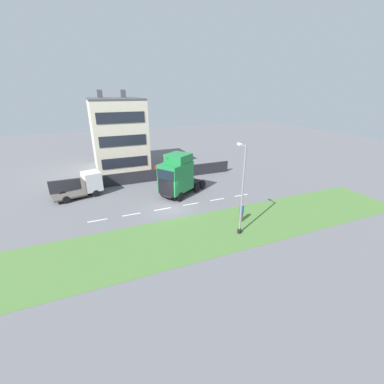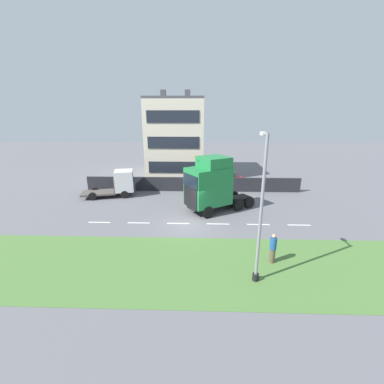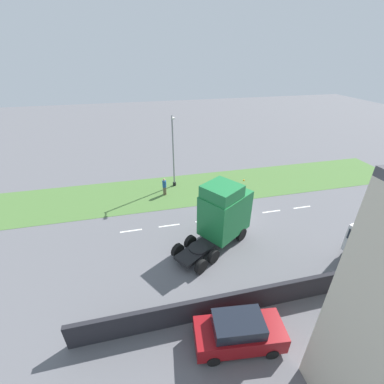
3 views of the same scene
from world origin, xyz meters
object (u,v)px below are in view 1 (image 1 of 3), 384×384
object	(u,v)px
lamp_post	(242,195)
pedestrian	(241,213)
lorry_cab	(177,176)
parked_car	(171,168)
flatbed_truck	(88,184)

from	to	relation	value
lamp_post	pedestrian	size ratio (longest dim) A/B	4.17
lorry_cab	parked_car	world-z (taller)	lorry_cab
lorry_cab	lamp_post	size ratio (longest dim) A/B	0.86
lorry_cab	lamp_post	distance (m)	10.12
lorry_cab	lamp_post	xyz separation A→B (m)	(-9.85, -2.05, 1.06)
flatbed_truck	parked_car	size ratio (longest dim) A/B	1.22
lorry_cab	flatbed_truck	size ratio (longest dim) A/B	1.17
lamp_post	parked_car	bearing A→B (deg)	0.66
lamp_post	pedestrian	bearing A→B (deg)	-37.55
lorry_cab	parked_car	xyz separation A→B (m)	(8.01, -1.84, -1.52)
parked_car	lamp_post	bearing A→B (deg)	-172.75
flatbed_truck	pedestrian	distance (m)	17.80
lamp_post	lorry_cab	bearing A→B (deg)	11.74
lorry_cab	flatbed_truck	world-z (taller)	lorry_cab
flatbed_truck	pedestrian	xyz separation A→B (m)	(-12.42, -12.75, -0.53)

